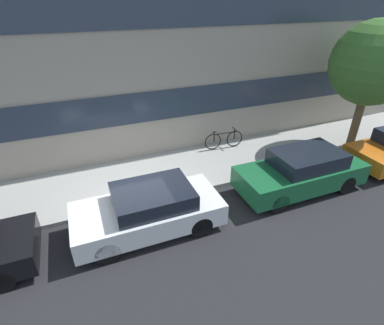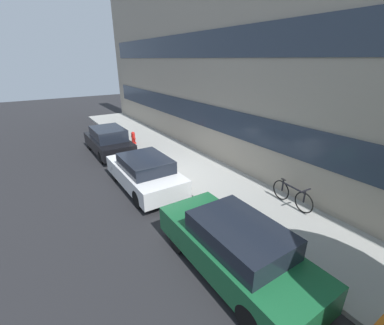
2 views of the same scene
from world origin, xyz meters
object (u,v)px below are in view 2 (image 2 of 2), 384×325
at_px(parked_car_black, 109,141).
at_px(fire_hydrant, 133,138).
at_px(parked_car_green, 235,248).
at_px(parked_car_white, 145,172).
at_px(bicycle, 292,195).

relative_size(parked_car_black, fire_hydrant, 5.64).
bearing_deg(fire_hydrant, parked_car_black, -70.52).
bearing_deg(parked_car_green, fire_hydrant, -8.53).
relative_size(parked_car_black, parked_car_green, 0.93).
distance_m(parked_car_white, bicycle, 5.24).
xyz_separation_m(parked_car_black, fire_hydrant, (-0.54, 1.53, -0.20)).
relative_size(parked_car_white, bicycle, 2.41).
height_order(parked_car_black, bicycle, parked_car_black).
distance_m(parked_car_green, bicycle, 3.55).
distance_m(parked_car_white, parked_car_green, 5.01).
height_order(parked_car_white, parked_car_green, parked_car_green).
bearing_deg(parked_car_green, parked_car_white, 0.00).
bearing_deg(bicycle, parked_car_green, -68.68).
bearing_deg(bicycle, parked_car_white, -134.92).
distance_m(fire_hydrant, bicycle, 9.35).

